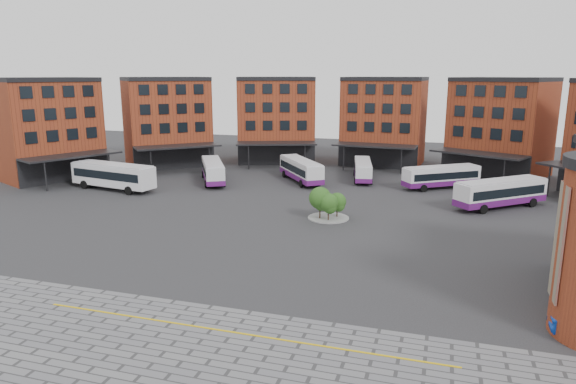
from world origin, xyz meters
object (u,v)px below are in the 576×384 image
(tree_island, at_px, (327,202))
(bus_e, at_px, (441,176))
(bus_c, at_px, (301,170))
(bus_b, at_px, (213,171))
(bus_f, at_px, (501,193))
(bus_a, at_px, (113,174))
(bus_d, at_px, (363,170))

(tree_island, relative_size, bus_e, 0.43)
(bus_c, height_order, bus_e, bus_c)
(bus_e, bearing_deg, bus_c, -121.41)
(bus_b, xyz_separation_m, bus_e, (31.13, 5.31, -0.03))
(tree_island, bearing_deg, bus_e, 59.63)
(bus_e, relative_size, bus_f, 0.96)
(bus_a, relative_size, bus_c, 1.19)
(bus_f, bearing_deg, bus_e, 176.76)
(bus_b, relative_size, bus_e, 1.05)
(tree_island, xyz_separation_m, bus_d, (0.32, 21.98, -0.34))
(bus_d, height_order, bus_e, bus_e)
(tree_island, xyz_separation_m, bus_f, (17.99, 10.63, -0.07))
(tree_island, relative_size, bus_c, 0.41)
(bus_e, bearing_deg, bus_d, -138.62)
(tree_island, height_order, bus_a, bus_a)
(tree_island, distance_m, bus_d, 21.98)
(bus_c, height_order, bus_d, bus_c)
(bus_d, bearing_deg, bus_f, -43.42)
(bus_d, bearing_deg, bus_a, -162.71)
(bus_b, bearing_deg, bus_e, -19.70)
(bus_c, xyz_separation_m, bus_d, (8.28, 3.89, -0.21))
(bus_c, bearing_deg, bus_d, -10.94)
(bus_a, xyz_separation_m, bus_f, (48.36, 4.96, -0.30))
(bus_a, relative_size, bus_d, 1.25)
(bus_f, bearing_deg, bus_d, -163.38)
(bus_a, bearing_deg, bus_f, -73.94)
(bus_c, distance_m, bus_e, 19.33)
(bus_e, bearing_deg, bus_f, 2.31)
(bus_b, xyz_separation_m, bus_c, (11.85, 4.07, 0.06))
(bus_d, bearing_deg, tree_island, -101.54)
(tree_island, height_order, bus_f, tree_island)
(bus_b, xyz_separation_m, bus_d, (20.13, 7.96, -0.15))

